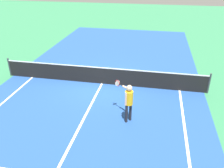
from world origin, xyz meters
The scene contains 6 objects.
ground_plane centered at (0.00, 0.00, 0.00)m, with size 60.00×60.00×0.00m, color #337F51.
court_surface_inbounds centered at (0.00, 0.00, 0.00)m, with size 10.62×24.40×0.00m, color #234C93.
line_center_service centered at (0.00, -3.20, 0.00)m, with size 0.10×6.40×0.01m, color white.
net centered at (0.00, 0.00, 0.49)m, with size 11.00×0.09×1.07m.
player_near centered at (1.83, -3.08, 1.03)m, with size 0.86×0.98×1.66m.
tennis_ball_near_net centered at (0.02, -0.84, 0.03)m, with size 0.07×0.07×0.07m, color #CCE033.
Camera 1 is at (2.70, -10.94, 5.73)m, focal length 37.17 mm.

